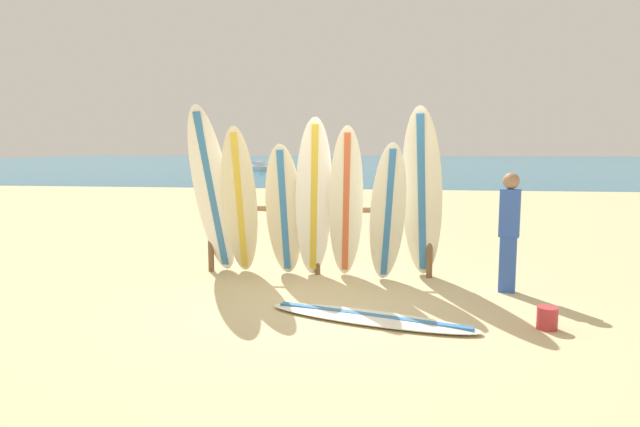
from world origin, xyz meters
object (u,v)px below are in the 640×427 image
small_boat_offshore (259,167)px  surfboard_leaning_left (240,203)px  surfboard_leaning_far_left (213,193)px  surfboard_leaning_center (314,200)px  surfboard_leaning_center_right (346,204)px  surfboard_leaning_far_right (422,196)px  sand_bucket (547,318)px  surfboard_leaning_right (388,214)px  surfboard_leaning_center_left (284,211)px  surfboard_lying_on_sand (371,318)px  beachgoer_standing (509,227)px  surfboard_rack (317,225)px

small_boat_offshore → surfboard_leaning_left: bearing=-76.7°
surfboard_leaning_far_left → surfboard_leaning_center: bearing=1.6°
surfboard_leaning_center_right → surfboard_leaning_far_right: 1.08m
surfboard_leaning_left → sand_bucket: (3.86, -1.77, -0.99)m
small_boat_offshore → surfboard_leaning_right: bearing=-73.5°
surfboard_leaning_center_left → surfboard_lying_on_sand: 2.50m
surfboard_leaning_far_right → surfboard_lying_on_sand: surfboard_leaning_far_right is taller
surfboard_leaning_right → small_boat_offshore: bearing=106.5°
sand_bucket → surfboard_lying_on_sand: bearing=178.9°
surfboard_leaning_far_right → surfboard_lying_on_sand: bearing=-108.9°
surfboard_leaning_right → sand_bucket: size_ratio=8.35×
surfboard_leaning_center_right → surfboard_leaning_far_right: (1.07, 0.02, 0.13)m
surfboard_leaning_far_left → surfboard_leaning_center: (1.50, 0.04, -0.09)m
surfboard_leaning_far_left → beachgoer_standing: size_ratio=1.58×
surfboard_leaning_far_left → surfboard_leaning_right: (2.56, -0.09, -0.26)m
beachgoer_standing → small_boat_offshore: size_ratio=0.72×
surfboard_leaning_center → surfboard_leaning_far_right: bearing=1.3°
surfboard_leaning_far_left → surfboard_leaning_right: 2.58m
surfboard_leaning_center → surfboard_leaning_right: bearing=-7.2°
surfboard_rack → surfboard_leaning_center_left: 0.58m
surfboard_leaning_center_left → sand_bucket: 3.86m
surfboard_leaning_left → small_boat_offshore: (-8.15, 34.57, -0.86)m
surfboard_leaning_center → sand_bucket: size_ratio=9.79×
surfboard_leaning_far_left → sand_bucket: size_ratio=10.52×
surfboard_leaning_center → surfboard_leaning_far_left: bearing=-178.4°
surfboard_lying_on_sand → surfboard_leaning_center_right: bearing=103.3°
surfboard_leaning_right → sand_bucket: (1.72, -1.73, -0.88)m
surfboard_leaning_center → beachgoer_standing: bearing=-7.9°
surfboard_leaning_center → small_boat_offshore: bearing=105.0°
surfboard_leaning_left → sand_bucket: size_ratio=9.28×
surfboard_leaning_center_right → surfboard_leaning_far_left: bearing=-178.3°
surfboard_leaning_far_left → surfboard_lying_on_sand: bearing=-36.7°
surfboard_leaning_left → small_boat_offshore: 35.53m
surfboard_rack → surfboard_lying_on_sand: (0.89, -2.14, -0.73)m
surfboard_rack → surfboard_leaning_left: 1.21m
surfboard_lying_on_sand → beachgoer_standing: beachgoer_standing is taller
surfboard_rack → surfboard_leaning_right: surfboard_leaning_right is taller
beachgoer_standing → sand_bucket: bearing=-85.4°
small_boat_offshore → sand_bucket: size_ratio=9.32×
surfboard_leaning_right → surfboard_leaning_far_right: size_ratio=0.81×
surfboard_leaning_right → surfboard_leaning_far_right: 0.56m
surfboard_leaning_right → surfboard_leaning_center_left: bearing=173.0°
surfboard_rack → surfboard_leaning_left: surfboard_leaning_left is taller
surfboard_leaning_center → surfboard_leaning_center_right: 0.47m
surfboard_rack → surfboard_leaning_center_right: bearing=-33.0°
surfboard_lying_on_sand → small_boat_offshore: (-10.12, 36.31, 0.22)m
surfboard_rack → surfboard_leaning_far_left: size_ratio=1.37×
surfboard_leaning_right → beachgoer_standing: size_ratio=1.25×
surfboard_leaning_center → sand_bucket: surfboard_leaning_center is taller
surfboard_leaning_center_left → surfboard_leaning_center_right: bearing=-2.1°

